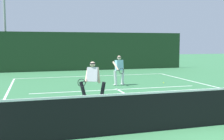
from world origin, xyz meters
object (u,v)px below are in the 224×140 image
at_px(light_pole, 5,13).
at_px(tennis_ball, 164,83).
at_px(player_near, 92,80).
at_px(player_far, 119,69).

bearing_deg(light_pole, tennis_ball, -48.68).
height_order(player_near, player_far, player_far).
bearing_deg(tennis_ball, light_pole, 131.32).
distance_m(player_far, light_pole, 12.50).
bearing_deg(tennis_ball, player_far, 179.15).
relative_size(tennis_ball, light_pole, 0.01).
xyz_separation_m(player_near, light_pole, (-4.18, 13.68, 3.72)).
relative_size(player_far, light_pole, 0.21).
height_order(tennis_ball, light_pole, light_pole).
bearing_deg(player_far, player_near, 40.22).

